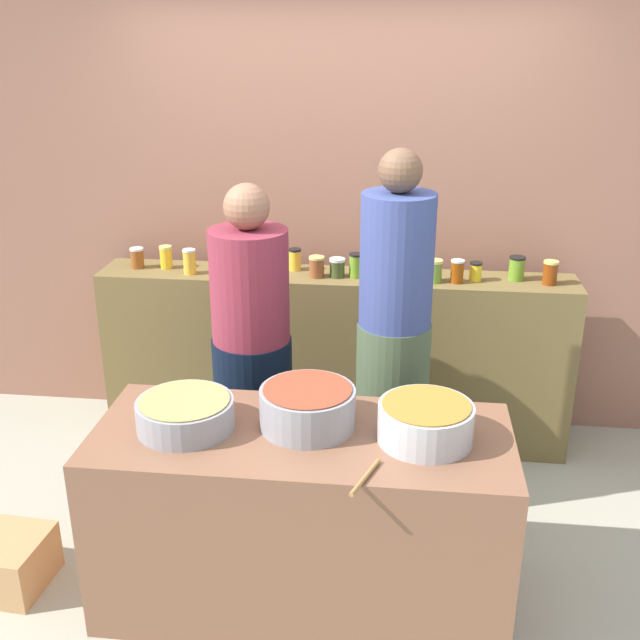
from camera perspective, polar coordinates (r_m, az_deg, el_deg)
The scene contains 26 objects.
ground at distance 3.78m, azimuth -0.63°, elevation -16.97°, with size 12.00×12.00×0.00m, color #A4A18F.
storefront_wall at distance 4.49m, azimuth 1.63°, elevation 10.50°, with size 4.80×0.12×3.00m, color #93624F.
display_shelf at distance 4.46m, azimuth 1.10°, elevation -2.90°, with size 2.70×0.36×1.03m, color brown.
prep_table at distance 3.30m, azimuth -1.33°, elevation -14.64°, with size 1.70×0.70×0.81m, color brown.
preserve_jar_0 at distance 4.51m, azimuth -13.61°, elevation 4.58°, with size 0.08×0.08×0.12m.
preserve_jar_1 at distance 4.47m, azimuth -11.53°, elevation 4.68°, with size 0.07×0.07×0.13m.
preserve_jar_2 at distance 4.33m, azimuth -9.81°, elevation 4.37°, with size 0.07×0.07×0.14m.
preserve_jar_3 at distance 4.39m, azimuth -7.32°, elevation 4.54°, with size 0.07×0.07×0.11m.
preserve_jar_4 at distance 4.33m, azimuth -5.22°, elevation 4.48°, with size 0.09×0.09×0.13m.
preserve_jar_5 at distance 4.34m, azimuth -1.90°, elevation 4.59°, with size 0.07×0.07×0.13m.
preserve_jar_6 at distance 4.22m, azimuth -0.26°, elevation 4.04°, with size 0.09×0.09×0.12m.
preserve_jar_7 at distance 4.22m, azimuth 1.30°, elevation 3.97°, with size 0.09×0.09×0.11m.
preserve_jar_8 at distance 4.21m, azimuth 2.70°, elevation 4.14°, with size 0.07×0.07×0.14m.
preserve_jar_9 at distance 4.20m, azimuth 4.25°, elevation 3.76°, with size 0.07×0.07×0.10m.
preserve_jar_10 at distance 4.28m, azimuth 5.76°, elevation 4.25°, with size 0.07×0.07×0.12m.
preserve_jar_11 at distance 4.18m, azimuth 8.61°, elevation 3.68°, with size 0.09×0.09×0.13m.
preserve_jar_12 at distance 4.19m, azimuth 10.30°, elevation 3.63°, with size 0.07×0.07×0.13m.
preserve_jar_13 at distance 4.24m, azimuth 11.65°, elevation 3.60°, with size 0.07×0.07×0.11m.
preserve_jar_14 at distance 4.30m, azimuth 14.61°, elevation 3.79°, with size 0.09×0.09×0.13m.
preserve_jar_15 at distance 4.28m, azimuth 16.96°, elevation 3.44°, with size 0.08×0.08×0.13m.
cooking_pot_left at distance 3.13m, azimuth -10.12°, elevation -6.99°, with size 0.40×0.40×0.13m.
cooking_pot_center at distance 3.09m, azimuth -0.94°, elevation -6.63°, with size 0.39×0.39×0.17m.
cooking_pot_right at distance 3.02m, azimuth 7.96°, elevation -7.66°, with size 0.38×0.38×0.16m.
wooden_spoon at distance 2.79m, azimuth 3.44°, elevation -11.75°, with size 0.02×0.02×0.25m, color #9E703D.
cook_with_tongs at distance 3.80m, azimuth -5.12°, elevation -3.54°, with size 0.40×0.40×1.67m.
cook_in_cap at distance 3.68m, azimuth 5.53°, elevation -2.86°, with size 0.36×0.36×1.85m.
Camera 1 is at (0.38, -2.94, 2.35)m, focal length 42.45 mm.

